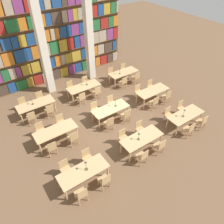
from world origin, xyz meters
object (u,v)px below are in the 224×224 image
(chair_2, at_px, (105,180))
(chair_28, at_px, (81,98))
(chair_16, at_px, (109,123))
(desk_lamp_6, at_px, (120,69))
(chair_30, at_px, (97,92))
(chair_32, at_px, (123,82))
(chair_33, at_px, (111,73))
(reading_table_8, at_px, (123,73))
(chair_14, at_px, (73,138))
(chair_7, at_px, (140,128))
(chair_23, at_px, (151,86))
(chair_27, at_px, (40,98))
(chair_0, at_px, (81,194))
(chair_34, at_px, (136,77))
(chair_3, at_px, (87,157))
(chair_18, at_px, (126,115))
(chair_1, at_px, (65,168))
(chair_12, at_px, (52,148))
(chair_6, at_px, (160,146))
(reading_table_5, at_px, (153,91))
(reading_table_2, at_px, (185,116))
(chair_4, at_px, (142,156))
(reading_table_7, at_px, (84,87))
(chair_21, at_px, (138,91))
(chair_24, at_px, (31,117))
(chair_13, at_px, (41,130))
(reading_table_6, at_px, (36,105))
(chair_19, at_px, (111,102))
(chair_15, at_px, (61,122))
(chair_20, at_px, (154,102))
(desk_lamp_3, at_px, (116,101))
(reading_table_0, at_px, (83,172))
(chair_35, at_px, (124,69))
(pillar_center, at_px, (89,36))
(chair_8, at_px, (189,129))
(chair_22, at_px, (167,96))
(desk_lamp_2, at_px, (184,112))
(chair_10, at_px, (202,122))
(chair_25, at_px, (23,104))
(reading_table_4, at_px, (110,109))
(chair_11, at_px, (181,108))
(desk_lamp_4, at_px, (32,100))
(chair_17, at_px, (95,109))
(desk_lamp_1, at_px, (139,135))
(reading_table_3, at_px, (56,131))
(desk_lamp_0, at_px, (86,164))
(reading_table_1, at_px, (142,139))
(chair_5, at_px, (123,137))
(pillar_left, at_px, (42,47))
(chair_9, at_px, (169,114))

(chair_2, relative_size, chair_28, 1.00)
(chair_16, xyz_separation_m, desk_lamp_6, (3.19, 3.45, 0.57))
(chair_30, relative_size, chair_32, 1.00)
(chair_16, relative_size, chair_33, 1.00)
(reading_table_8, bearing_deg, chair_30, -164.55)
(chair_14, bearing_deg, chair_7, -23.75)
(chair_23, distance_m, desk_lamp_6, 2.34)
(chair_27, distance_m, desk_lamp_6, 5.40)
(chair_0, bearing_deg, chair_34, 37.27)
(chair_3, xyz_separation_m, chair_18, (3.13, 1.29, 0.00))
(chair_1, bearing_deg, chair_12, -89.37)
(chair_6, xyz_separation_m, chair_12, (-4.13, 2.74, 0.00))
(reading_table_5, bearing_deg, reading_table_2, -92.70)
(chair_4, bearing_deg, reading_table_7, 85.72)
(chair_21, xyz_separation_m, chair_24, (-6.29, 1.35, 0.00))
(chair_21, relative_size, chair_32, 1.00)
(chair_7, height_order, chair_13, same)
(reading_table_6, distance_m, chair_24, 0.89)
(chair_19, bearing_deg, chair_15, -2.10)
(reading_table_5, distance_m, chair_20, 0.87)
(desk_lamp_3, bearing_deg, reading_table_0, -142.43)
(reading_table_6, relative_size, chair_35, 2.34)
(pillar_center, xyz_separation_m, chair_32, (0.97, -2.50, -2.52))
(chair_8, height_order, chair_22, same)
(desk_lamp_2, height_order, chair_12, desk_lamp_2)
(chair_10, relative_size, chair_25, 1.00)
(chair_12, bearing_deg, reading_table_4, 9.09)
(chair_25, relative_size, chair_33, 1.00)
(chair_0, xyz_separation_m, chair_10, (7.10, 0.03, 0.00))
(chair_1, xyz_separation_m, reading_table_7, (3.52, 4.74, 0.17))
(chair_11, height_order, chair_12, same)
(reading_table_5, bearing_deg, chair_8, -100.39)
(reading_table_0, relative_size, desk_lamp_4, 5.24)
(chair_10, bearing_deg, chair_17, 134.67)
(chair_19, distance_m, desk_lamp_3, 0.92)
(chair_6, xyz_separation_m, reading_table_8, (2.50, 6.09, 0.17))
(chair_13, xyz_separation_m, reading_table_8, (6.63, 1.95, 0.17))
(desk_lamp_1, xyz_separation_m, reading_table_3, (-2.89, 2.73, -0.36))
(reading_table_8, bearing_deg, chair_23, -73.68)
(pillar_center, relative_size, desk_lamp_0, 11.91)
(chair_2, relative_size, reading_table_7, 0.43)
(reading_table_1, height_order, chair_33, chair_33)
(chair_23, height_order, chair_33, same)
(chair_3, bearing_deg, reading_table_7, -117.61)
(reading_table_1, bearing_deg, reading_table_6, 120.40)
(chair_5, bearing_deg, reading_table_4, -106.72)
(chair_20, bearing_deg, desk_lamp_6, 88.94)
(pillar_left, xyz_separation_m, chair_9, (4.05, -6.53, -2.52))
(chair_12, relative_size, chair_16, 1.00)
(desk_lamp_0, relative_size, chair_5, 0.57)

